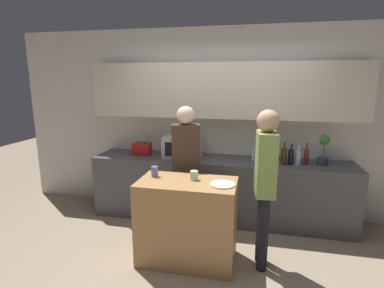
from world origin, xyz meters
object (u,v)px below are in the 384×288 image
(potted_plant, at_px, (324,150))
(cup_0, at_px, (155,171))
(plate_on_island, at_px, (222,184))
(microwave, at_px, (183,147))
(bottle_4, at_px, (284,156))
(bottle_5, at_px, (291,157))
(cup_1, at_px, (194,175))
(bottle_1, at_px, (261,155))
(person_left, at_px, (265,176))
(bottle_0, at_px, (254,154))
(bottle_7, at_px, (306,156))
(person_center, at_px, (186,161))
(bottle_3, at_px, (276,153))
(toaster, at_px, (142,149))
(bottle_2, at_px, (268,152))
(bottle_6, at_px, (298,157))

(potted_plant, xyz_separation_m, cup_0, (-1.94, -1.04, -0.10))
(plate_on_island, bearing_deg, cup_0, 171.14)
(microwave, relative_size, bottle_4, 1.76)
(bottle_5, relative_size, cup_1, 2.82)
(bottle_1, bearing_deg, person_left, -88.50)
(bottle_4, distance_m, plate_on_island, 1.25)
(bottle_0, height_order, bottle_7, bottle_7)
(bottle_7, bearing_deg, person_left, -118.66)
(person_left, xyz_separation_m, person_center, (-0.94, 0.47, -0.02))
(microwave, relative_size, potted_plant, 1.32)
(cup_0, bearing_deg, bottle_3, 38.82)
(microwave, xyz_separation_m, bottle_7, (1.67, -0.06, -0.04))
(bottle_0, height_order, person_center, person_center)
(person_left, bearing_deg, microwave, 42.01)
(toaster, xyz_separation_m, person_center, (0.80, -0.58, 0.02))
(bottle_0, xyz_separation_m, person_center, (-0.81, -0.60, 0.02))
(microwave, bearing_deg, bottle_7, -1.98)
(microwave, xyz_separation_m, cup_0, (-0.06, -1.04, -0.06))
(potted_plant, height_order, cup_1, potted_plant)
(bottle_0, relative_size, person_center, 0.14)
(microwave, xyz_separation_m, bottle_5, (1.48, -0.07, -0.04))
(bottle_3, bearing_deg, person_left, -98.53)
(bottle_7, distance_m, plate_on_island, 1.46)
(bottle_1, height_order, person_center, person_center)
(microwave, bearing_deg, potted_plant, 0.05)
(person_center, bearing_deg, bottle_0, -158.41)
(microwave, xyz_separation_m, toaster, (-0.62, 0.00, -0.06))
(potted_plant, bearing_deg, bottle_2, 172.00)
(bottle_1, height_order, plate_on_island, bottle_1)
(microwave, xyz_separation_m, plate_on_island, (0.71, -1.16, -0.10))
(cup_0, xyz_separation_m, person_left, (1.19, -0.01, 0.03))
(toaster, xyz_separation_m, bottle_5, (2.10, -0.07, 0.02))
(cup_0, bearing_deg, bottle_7, 29.56)
(plate_on_island, height_order, person_center, person_center)
(toaster, distance_m, bottle_4, 2.01)
(bottle_3, height_order, plate_on_island, bottle_3)
(potted_plant, xyz_separation_m, person_center, (-1.70, -0.58, -0.09))
(potted_plant, xyz_separation_m, bottle_0, (-0.88, 0.02, -0.11))
(bottle_2, height_order, person_center, person_center)
(microwave, xyz_separation_m, bottle_2, (1.19, 0.10, -0.04))
(bottle_4, relative_size, bottle_7, 1.00)
(bottle_7, relative_size, person_left, 0.18)
(bottle_1, distance_m, person_center, 1.06)
(bottle_6, distance_m, cup_0, 1.90)
(bottle_5, bearing_deg, bottle_1, 175.28)
(bottle_6, relative_size, person_center, 0.15)
(bottle_2, xyz_separation_m, cup_1, (-0.81, -1.15, -0.02))
(bottle_2, relative_size, person_left, 0.17)
(bottle_7, bearing_deg, toaster, 178.51)
(potted_plant, xyz_separation_m, person_left, (-0.75, -1.05, -0.07))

